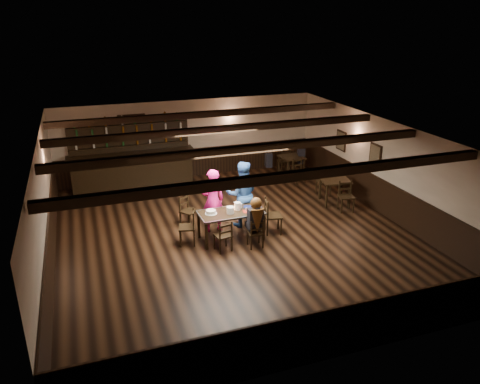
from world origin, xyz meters
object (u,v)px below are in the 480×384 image
object	(u,v)px
dining_table	(231,215)
chair_near_left	(224,234)
cake	(211,212)
bar_counter	(132,164)
woman_pink	(213,201)
man_blue	(242,194)
chair_near_right	(256,231)

from	to	relation	value
dining_table	chair_near_left	distance (m)	0.74
cake	bar_counter	xyz separation A→B (m)	(-1.34, 4.85, -0.07)
chair_near_left	woman_pink	bearing A→B (deg)	86.68
dining_table	man_blue	bearing A→B (deg)	51.66
dining_table	cake	size ratio (longest dim) A/B	5.37
man_blue	bar_counter	world-z (taller)	bar_counter
dining_table	cake	world-z (taller)	cake
man_blue	cake	size ratio (longest dim) A/B	5.91
chair_near_right	dining_table	bearing A→B (deg)	122.21
dining_table	chair_near_right	size ratio (longest dim) A/B	2.16
dining_table	woman_pink	bearing A→B (deg)	115.59
man_blue	dining_table	bearing A→B (deg)	64.78
chair_near_left	cake	distance (m)	0.75
dining_table	cake	bearing A→B (deg)	173.32
chair_near_left	dining_table	bearing A→B (deg)	58.57
chair_near_left	cake	size ratio (longest dim) A/B	2.60
man_blue	chair_near_right	bearing A→B (deg)	97.97
chair_near_right	woman_pink	bearing A→B (deg)	119.15
chair_near_right	man_blue	world-z (taller)	man_blue
chair_near_left	chair_near_right	bearing A→B (deg)	-5.41
chair_near_left	man_blue	world-z (taller)	man_blue
chair_near_right	bar_counter	bearing A→B (deg)	112.14
chair_near_left	man_blue	size ratio (longest dim) A/B	0.44
man_blue	chair_near_left	bearing A→B (deg)	67.84
dining_table	chair_near_left	xyz separation A→B (m)	(-0.37, -0.60, -0.21)
chair_near_left	man_blue	xyz separation A→B (m)	(0.92, 1.30, 0.44)
chair_near_left	cake	bearing A→B (deg)	101.78
dining_table	woman_pink	distance (m)	0.71
man_blue	bar_counter	xyz separation A→B (m)	(-2.40, 4.21, -0.18)
bar_counter	cake	bearing A→B (deg)	-74.56
man_blue	cake	world-z (taller)	man_blue
dining_table	chair_near_left	size ratio (longest dim) A/B	2.06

